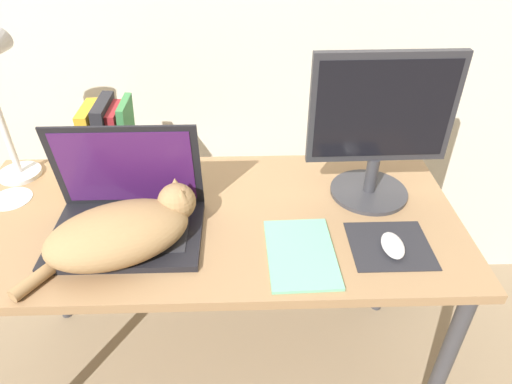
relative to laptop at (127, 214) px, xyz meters
The scene contains 9 objects.
desk 0.26m from the laptop, 14.50° to the left, with size 1.40×0.64×0.72m.
laptop is the anchor object (origin of this frame).
cat 0.09m from the laptop, 82.81° to the right, with size 0.43×0.33×0.14m.
external_monitor 0.72m from the laptop, 12.12° to the left, with size 0.40×0.23×0.43m.
mousepad 0.69m from the laptop, ahead, with size 0.21×0.19×0.00m.
computer_mouse 0.70m from the laptop, ahead, with size 0.06×0.10×0.03m.
book_row 0.29m from the laptop, 109.49° to the left, with size 0.14×0.16×0.26m.
notepad 0.47m from the laptop, 13.97° to the right, with size 0.18×0.26×0.01m.
cd_disc 0.41m from the laptop, 158.49° to the left, with size 0.12×0.12×0.00m.
Camera 1 is at (0.10, -0.69, 1.52)m, focal length 32.00 mm.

